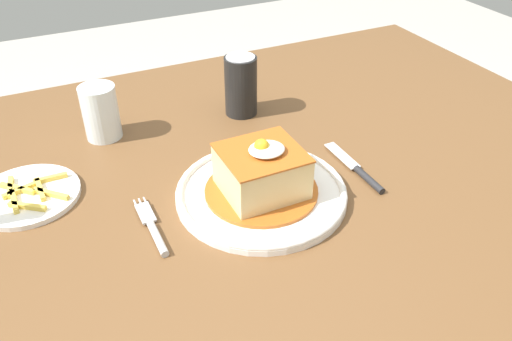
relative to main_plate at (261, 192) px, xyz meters
name	(u,v)px	position (x,y,z in m)	size (l,w,h in m)	color
dining_table	(251,213)	(0.01, 0.07, -0.10)	(1.41, 1.01, 0.73)	brown
main_plate	(261,192)	(0.00, 0.00, 0.00)	(0.28, 0.28, 0.02)	white
sandwich_meal	(262,173)	(0.00, 0.00, 0.04)	(0.18, 0.18, 0.10)	#B75B1E
fork	(153,230)	(-0.18, -0.01, 0.00)	(0.02, 0.14, 0.01)	silver
knife	(361,172)	(0.18, -0.02, 0.00)	(0.02, 0.17, 0.01)	#262628
soda_can	(241,86)	(0.09, 0.28, 0.05)	(0.07, 0.07, 0.12)	black
drinking_glass	(101,116)	(-0.19, 0.30, 0.04)	(0.07, 0.07, 0.10)	#3F2314
side_plate_fries	(27,195)	(-0.35, 0.16, 0.00)	(0.17, 0.17, 0.02)	white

